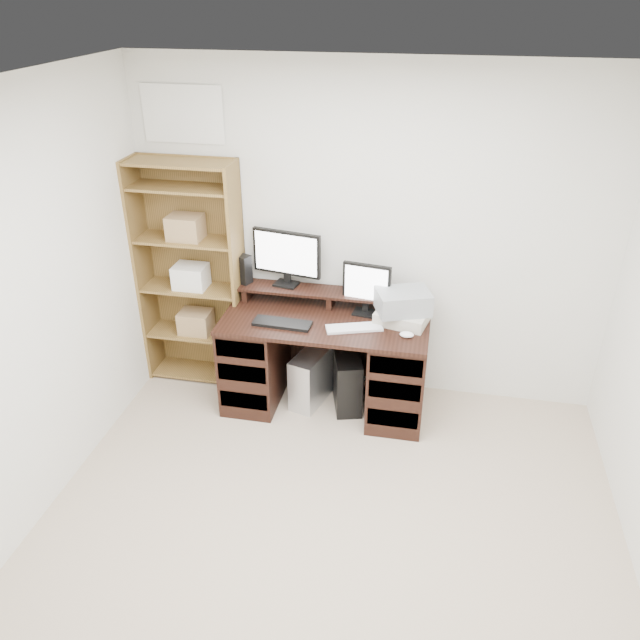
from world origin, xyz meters
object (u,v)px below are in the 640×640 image
(printer, at_px, (402,317))
(bookshelf, at_px, (192,273))
(desk, at_px, (326,360))
(tower_black, at_px, (347,379))
(monitor_wide, at_px, (287,255))
(tower_silver, at_px, (312,377))
(monitor_small, at_px, (366,287))

(printer, height_order, bookshelf, bookshelf)
(desk, relative_size, tower_black, 3.15)
(desk, relative_size, monitor_wide, 2.82)
(desk, relative_size, tower_silver, 3.52)
(monitor_small, xyz_separation_m, bookshelf, (-1.37, 0.07, -0.04))
(monitor_wide, distance_m, bookshelf, 0.77)
(tower_silver, bearing_deg, desk, 9.00)
(monitor_small, height_order, tower_black, monitor_small)
(monitor_wide, xyz_separation_m, tower_black, (0.51, -0.23, -0.89))
(bookshelf, bearing_deg, printer, -5.69)
(monitor_wide, bearing_deg, tower_black, -14.31)
(printer, height_order, tower_silver, printer)
(tower_silver, bearing_deg, monitor_small, 34.97)
(desk, bearing_deg, bookshelf, 169.02)
(desk, xyz_separation_m, monitor_small, (0.27, 0.14, 0.57))
(monitor_small, bearing_deg, bookshelf, -174.25)
(desk, height_order, monitor_wide, monitor_wide)
(tower_silver, bearing_deg, monitor_wide, 149.88)
(desk, bearing_deg, monitor_wide, 142.90)
(desk, distance_m, bookshelf, 1.24)
(desk, xyz_separation_m, printer, (0.55, 0.05, 0.41))
(monitor_small, bearing_deg, tower_black, -125.70)
(tower_silver, xyz_separation_m, bookshelf, (-0.99, 0.20, 0.70))
(desk, height_order, printer, printer)
(bookshelf, bearing_deg, tower_silver, -11.41)
(tower_black, relative_size, bookshelf, 0.26)
(printer, distance_m, tower_black, 0.69)
(monitor_wide, xyz_separation_m, printer, (0.90, -0.21, -0.31))
(desk, xyz_separation_m, monitor_wide, (-0.35, 0.26, 0.72))
(monitor_small, bearing_deg, tower_silver, -152.47)
(tower_black, bearing_deg, bookshelf, 156.40)
(desk, xyz_separation_m, tower_black, (0.16, 0.03, -0.17))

